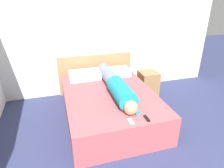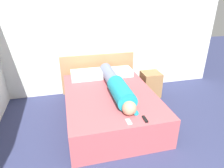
{
  "view_description": "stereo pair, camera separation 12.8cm",
  "coord_description": "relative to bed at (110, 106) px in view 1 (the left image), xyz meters",
  "views": [
    {
      "loc": [
        -1.0,
        -0.94,
        2.16
      ],
      "look_at": [
        -0.15,
        1.93,
        0.77
      ],
      "focal_mm": 32.0,
      "sensor_mm": 36.0,
      "label": 1
    },
    {
      "loc": [
        -0.87,
        -0.97,
        2.16
      ],
      "look_at": [
        -0.15,
        1.93,
        0.77
      ],
      "focal_mm": 32.0,
      "sensor_mm": 36.0,
      "label": 2
    }
  ],
  "objects": [
    {
      "name": "pillow_second",
      "position": [
        0.35,
        0.78,
        0.33
      ],
      "size": [
        0.6,
        0.38,
        0.13
      ],
      "color": "white",
      "rests_on": "bed"
    },
    {
      "name": "pillow_near_headboard",
      "position": [
        -0.31,
        0.78,
        0.33
      ],
      "size": [
        0.63,
        0.38,
        0.15
      ],
      "color": "white",
      "rests_on": "bed"
    },
    {
      "name": "nightstand",
      "position": [
        1.09,
        0.66,
        0.02
      ],
      "size": [
        0.4,
        0.38,
        0.55
      ],
      "color": "olive",
      "rests_on": "ground_plane"
    },
    {
      "name": "person_lying",
      "position": [
        0.12,
        -0.02,
        0.4
      ],
      "size": [
        0.31,
        1.75,
        0.31
      ],
      "color": "tan",
      "rests_on": "bed"
    },
    {
      "name": "cell_phone",
      "position": [
        0.05,
        -0.9,
        0.26
      ],
      "size": [
        0.06,
        0.13,
        0.01
      ],
      "color": "#B2B7BC",
      "rests_on": "bed"
    },
    {
      "name": "headboard",
      "position": [
        0.0,
        1.17,
        0.19
      ],
      "size": [
        1.67,
        0.04,
        0.89
      ],
      "color": "#A37A51",
      "rests_on": "ground_plane"
    },
    {
      "name": "tv_remote",
      "position": [
        0.29,
        -0.91,
        0.27
      ],
      "size": [
        0.04,
        0.15,
        0.02
      ],
      "color": "black",
      "rests_on": "bed"
    },
    {
      "name": "bed",
      "position": [
        0.0,
        0.0,
        0.0
      ],
      "size": [
        1.55,
        2.08,
        0.52
      ],
      "color": "#A84C51",
      "rests_on": "ground_plane"
    },
    {
      "name": "wall_back",
      "position": [
        0.15,
        1.24,
        1.04
      ],
      "size": [
        5.47,
        0.06,
        2.6
      ],
      "color": "silver",
      "rests_on": "ground_plane"
    }
  ]
}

